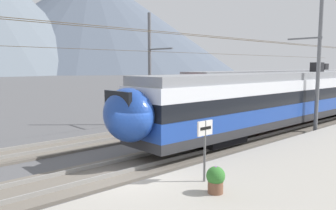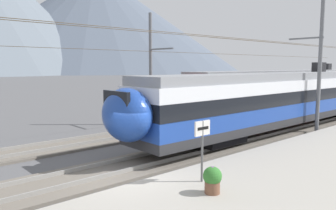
# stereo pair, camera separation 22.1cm
# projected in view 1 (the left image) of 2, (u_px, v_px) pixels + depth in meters

# --- Properties ---
(ground_plane) EXTENTS (400.00, 400.00, 0.00)m
(ground_plane) POSITION_uv_depth(u_px,v_px,m) (129.00, 185.00, 12.08)
(ground_plane) COLOR #565659
(track_near) EXTENTS (120.00, 3.00, 0.28)m
(track_near) POSITION_uv_depth(u_px,v_px,m) (106.00, 173.00, 13.25)
(track_near) COLOR #6B6359
(track_near) RESTS_ON ground
(track_far) EXTENTS (120.00, 3.00, 0.28)m
(track_far) POSITION_uv_depth(u_px,v_px,m) (51.00, 148.00, 17.19)
(track_far) COLOR #6B6359
(track_far) RESTS_ON ground
(train_near_platform) EXTENTS (27.36, 2.93, 4.27)m
(train_near_platform) POSITION_uv_depth(u_px,v_px,m) (286.00, 97.00, 22.33)
(train_near_platform) COLOR #2D2D30
(train_near_platform) RESTS_ON track_near
(train_far_track) EXTENTS (35.29, 2.90, 4.27)m
(train_far_track) POSITION_uv_depth(u_px,v_px,m) (300.00, 86.00, 34.72)
(train_far_track) COLOR #2D2D30
(train_far_track) RESTS_ON track_far
(catenary_mast_mid) EXTENTS (48.24, 2.27, 8.32)m
(catenary_mast_mid) POSITION_uv_depth(u_px,v_px,m) (316.00, 65.00, 20.88)
(catenary_mast_mid) COLOR slate
(catenary_mast_mid) RESTS_ON ground
(catenary_mast_far_side) EXTENTS (48.24, 2.56, 8.04)m
(catenary_mast_far_side) POSITION_uv_depth(u_px,v_px,m) (151.00, 68.00, 23.84)
(catenary_mast_far_side) COLOR slate
(catenary_mast_far_side) RESTS_ON ground
(platform_sign) EXTENTS (0.70, 0.08, 2.10)m
(platform_sign) POSITION_uv_depth(u_px,v_px,m) (205.00, 137.00, 11.20)
(platform_sign) COLOR #59595B
(platform_sign) RESTS_ON platform_slab
(potted_plant_platform_edge) EXTENTS (0.59, 0.59, 0.85)m
(potted_plant_platform_edge) POSITION_uv_depth(u_px,v_px,m) (216.00, 178.00, 10.29)
(potted_plant_platform_edge) COLOR brown
(potted_plant_platform_edge) RESTS_ON platform_slab
(mountain_right_ridge) EXTENTS (210.53, 210.53, 73.22)m
(mountain_right_ridge) POSITION_uv_depth(u_px,v_px,m) (92.00, 22.00, 245.38)
(mountain_right_ridge) COLOR #515B6B
(mountain_right_ridge) RESTS_ON ground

